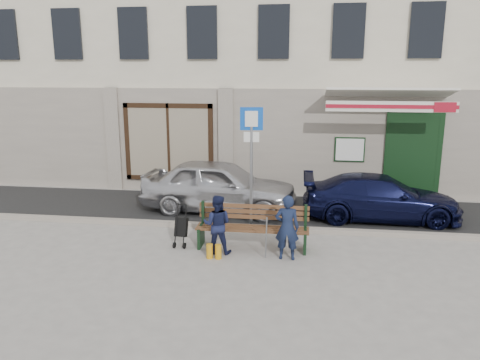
% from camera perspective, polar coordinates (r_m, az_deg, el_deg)
% --- Properties ---
extents(ground, '(80.00, 80.00, 0.00)m').
position_cam_1_polar(ground, '(9.86, 1.76, -9.04)').
color(ground, '#9E9991').
rests_on(ground, ground).
extents(asphalt_lane, '(60.00, 3.20, 0.01)m').
position_cam_1_polar(asphalt_lane, '(12.77, 3.24, -3.76)').
color(asphalt_lane, '#282828').
rests_on(asphalt_lane, ground).
extents(curb, '(60.00, 0.18, 0.12)m').
position_cam_1_polar(curb, '(11.23, 2.58, -5.87)').
color(curb, '#9E9384').
rests_on(curb, ground).
extents(building, '(20.00, 8.27, 10.00)m').
position_cam_1_polar(building, '(17.59, 4.97, 17.26)').
color(building, beige).
rests_on(building, ground).
extents(car_silver, '(4.28, 1.99, 1.42)m').
position_cam_1_polar(car_silver, '(12.57, -2.54, -0.70)').
color(car_silver, silver).
rests_on(car_silver, ground).
extents(car_navy, '(3.95, 1.63, 1.14)m').
position_cam_1_polar(car_navy, '(12.44, 16.77, -2.06)').
color(car_navy, black).
rests_on(car_navy, ground).
extents(parking_sign, '(0.54, 0.10, 2.90)m').
position_cam_1_polar(parking_sign, '(11.09, 1.40, 4.06)').
color(parking_sign, gray).
rests_on(parking_sign, ground).
extents(bench, '(2.40, 1.17, 0.98)m').
position_cam_1_polar(bench, '(10.03, 1.26, -5.84)').
color(bench, brown).
rests_on(bench, ground).
extents(man, '(0.50, 0.33, 1.34)m').
position_cam_1_polar(man, '(9.44, 5.75, -5.78)').
color(man, '#151E3A').
rests_on(man, ground).
extents(woman, '(0.61, 0.47, 1.24)m').
position_cam_1_polar(woman, '(9.74, -2.81, -5.41)').
color(woman, '#151B3C').
rests_on(woman, ground).
extents(stroller, '(0.29, 0.40, 0.91)m').
position_cam_1_polar(stroller, '(10.27, -7.19, -5.82)').
color(stroller, black).
rests_on(stroller, ground).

